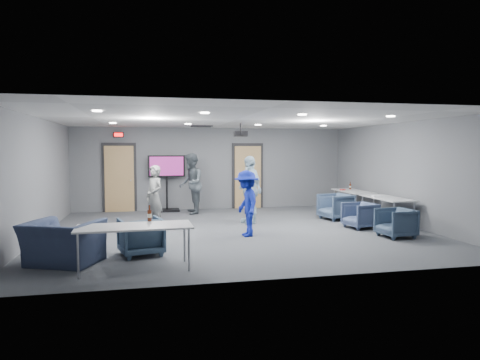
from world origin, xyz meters
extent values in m
plane|color=#3A3E42|center=(0.00, 0.00, 0.00)|extent=(9.00, 9.00, 0.00)
plane|color=silver|center=(0.00, 0.00, 2.70)|extent=(9.00, 9.00, 0.00)
cube|color=slate|center=(0.00, 4.00, 1.35)|extent=(9.00, 0.02, 2.70)
cube|color=slate|center=(0.00, -4.00, 1.35)|extent=(9.00, 0.02, 2.70)
cube|color=slate|center=(-4.50, 0.00, 1.35)|extent=(0.02, 8.00, 2.70)
cube|color=slate|center=(4.50, 0.00, 1.35)|extent=(0.02, 8.00, 2.70)
cube|color=black|center=(-3.00, 3.97, 1.08)|extent=(1.06, 0.06, 2.24)
cube|color=tan|center=(-3.00, 3.93, 1.05)|extent=(0.90, 0.05, 2.10)
cylinder|color=#9C9DA4|center=(-2.65, 3.88, 1.00)|extent=(0.04, 0.10, 0.04)
cube|color=black|center=(1.20, 3.97, 1.08)|extent=(1.06, 0.06, 2.24)
cube|color=tan|center=(1.20, 3.93, 1.05)|extent=(0.90, 0.05, 2.10)
cylinder|color=#9C9DA4|center=(1.55, 3.88, 1.00)|extent=(0.04, 0.10, 0.04)
cube|color=black|center=(-3.00, 3.94, 2.45)|extent=(0.32, 0.06, 0.16)
cube|color=#FF0C0C|center=(-3.00, 3.90, 2.45)|extent=(0.26, 0.02, 0.11)
cube|color=black|center=(-0.50, 2.80, 2.69)|extent=(0.60, 0.60, 0.03)
cylinder|color=white|center=(-3.00, -1.80, 2.69)|extent=(0.18, 0.18, 0.02)
cylinder|color=white|center=(-3.00, 1.80, 2.69)|extent=(0.18, 0.18, 0.02)
cylinder|color=white|center=(-1.00, -1.80, 2.69)|extent=(0.18, 0.18, 0.02)
cylinder|color=white|center=(-1.00, 1.80, 2.69)|extent=(0.18, 0.18, 0.02)
cylinder|color=white|center=(1.00, -1.80, 2.69)|extent=(0.18, 0.18, 0.02)
cylinder|color=white|center=(1.00, 1.80, 2.69)|extent=(0.18, 0.18, 0.02)
cylinder|color=white|center=(3.00, -1.80, 2.69)|extent=(0.18, 0.18, 0.02)
cylinder|color=white|center=(3.00, 1.80, 2.69)|extent=(0.18, 0.18, 0.02)
imported|color=gray|center=(-1.95, 0.77, 0.79)|extent=(0.63, 0.69, 1.59)
imported|color=#4C555C|center=(-0.82, 3.00, 0.94)|extent=(0.76, 0.95, 1.87)
imported|color=#A3C0D1|center=(0.57, 1.00, 0.91)|extent=(0.72, 1.14, 1.81)
imported|color=#172495|center=(0.09, -0.70, 0.75)|extent=(0.60, 1.00, 1.51)
imported|color=#3D4F69|center=(3.09, 1.06, 0.37)|extent=(0.95, 0.94, 0.73)
imported|color=#3A4665|center=(3.11, -0.34, 0.32)|extent=(0.82, 0.80, 0.65)
imported|color=#324257|center=(3.35, -1.54, 0.33)|extent=(0.78, 0.76, 0.65)
imported|color=#3C5169|center=(-2.24, -2.01, 0.35)|extent=(0.92, 0.94, 0.70)
imported|color=#353F5B|center=(-3.54, -2.40, 0.37)|extent=(1.46, 1.38, 0.75)
cube|color=#AFB1B4|center=(4.00, 1.82, 0.71)|extent=(0.70, 1.67, 0.03)
cylinder|color=#9C9DA4|center=(3.73, 2.57, 0.35)|extent=(0.04, 0.04, 0.70)
cylinder|color=#9C9DA4|center=(3.73, 1.06, 0.35)|extent=(0.04, 0.04, 0.70)
cylinder|color=#9C9DA4|center=(4.27, 2.57, 0.35)|extent=(0.04, 0.04, 0.70)
cylinder|color=#9C9DA4|center=(4.27, 1.06, 0.35)|extent=(0.04, 0.04, 0.70)
cube|color=#AFB1B4|center=(4.00, -0.08, 0.71)|extent=(0.71, 1.71, 0.03)
cylinder|color=#9C9DA4|center=(3.72, 0.69, 0.35)|extent=(0.04, 0.04, 0.70)
cylinder|color=#9C9DA4|center=(3.72, -0.85, 0.35)|extent=(0.04, 0.04, 0.70)
cylinder|color=#9C9DA4|center=(4.28, 0.69, 0.35)|extent=(0.04, 0.04, 0.70)
cylinder|color=#9C9DA4|center=(4.28, -0.85, 0.35)|extent=(0.04, 0.04, 0.70)
cube|color=#AFB1B4|center=(-2.32, -3.00, 0.71)|extent=(1.88, 0.84, 0.03)
cylinder|color=#9C9DA4|center=(-1.48, -2.66, 0.35)|extent=(0.04, 0.04, 0.70)
cylinder|color=#9C9DA4|center=(-3.18, -2.72, 0.35)|extent=(0.04, 0.04, 0.70)
cylinder|color=#9C9DA4|center=(-1.46, -3.28, 0.35)|extent=(0.04, 0.04, 0.70)
cylinder|color=#9C9DA4|center=(-3.16, -3.34, 0.35)|extent=(0.04, 0.04, 0.70)
cylinder|color=#511F0D|center=(-2.08, -2.60, 0.83)|extent=(0.07, 0.07, 0.20)
cylinder|color=#511F0D|center=(-2.08, -2.60, 0.97)|extent=(0.03, 0.03, 0.09)
cylinder|color=beige|center=(-2.08, -2.60, 0.83)|extent=(0.07, 0.07, 0.07)
cylinder|color=#511F0D|center=(4.14, 2.28, 0.81)|extent=(0.06, 0.06, 0.17)
cylinder|color=#511F0D|center=(4.14, 2.28, 0.93)|extent=(0.02, 0.02, 0.07)
cylinder|color=beige|center=(4.14, 2.28, 0.81)|extent=(0.06, 0.06, 0.06)
cube|color=red|center=(3.77, 2.04, 0.75)|extent=(0.18, 0.15, 0.03)
cube|color=white|center=(3.78, 0.04, 0.76)|extent=(0.24, 0.17, 0.05)
cube|color=black|center=(-1.52, 3.75, 0.03)|extent=(0.78, 0.56, 0.06)
cylinder|color=black|center=(-1.52, 3.75, 0.73)|extent=(0.06, 0.06, 1.34)
cube|color=black|center=(-1.52, 3.75, 1.45)|extent=(1.17, 0.07, 0.69)
cube|color=#7C1B65|center=(-1.52, 3.70, 1.45)|extent=(1.06, 0.01, 0.60)
cylinder|color=black|center=(0.34, 1.12, 2.58)|extent=(0.04, 0.04, 0.22)
cube|color=black|center=(0.34, 1.12, 2.40)|extent=(0.37, 0.32, 0.14)
cylinder|color=black|center=(0.34, 0.96, 2.40)|extent=(0.08, 0.06, 0.08)
camera|label=1|loc=(-2.08, -10.13, 1.96)|focal=32.00mm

